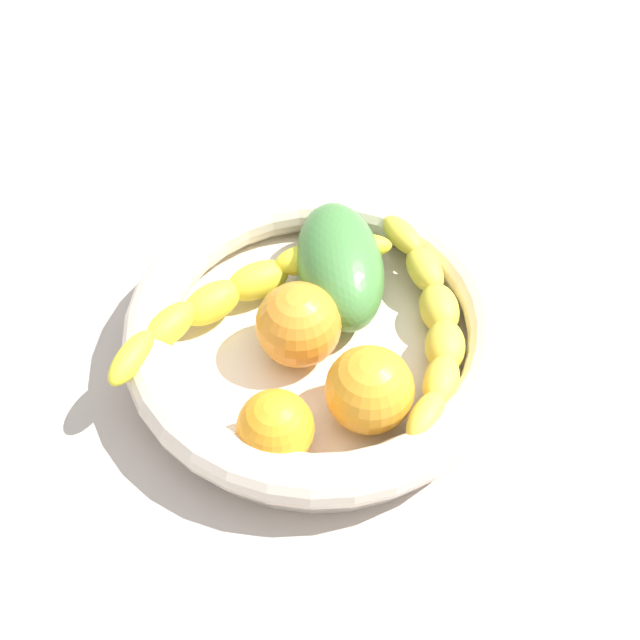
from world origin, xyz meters
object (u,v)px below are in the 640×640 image
at_px(fruit_bowl, 320,334).
at_px(banana_draped_left, 433,324).
at_px(banana_draped_right, 240,293).
at_px(orange_mid_left, 275,428).
at_px(orange_front, 299,325).
at_px(mango_green, 340,265).
at_px(orange_mid_right, 370,390).

xyz_separation_m(fruit_bowl, banana_draped_left, (0.00, -0.09, 0.01)).
distance_m(banana_draped_right, orange_mid_left, 0.13).
bearing_deg(orange_front, mango_green, -25.49).
bearing_deg(orange_mid_right, mango_green, 11.69).
bearing_deg(orange_mid_right, orange_front, 43.46).
bearing_deg(banana_draped_left, banana_draped_right, 81.59).
height_order(fruit_bowl, orange_mid_left, orange_mid_left).
bearing_deg(orange_mid_right, banana_draped_left, -34.86).
height_order(fruit_bowl, banana_draped_left, banana_draped_left).
bearing_deg(orange_mid_left, orange_mid_right, -64.12).
xyz_separation_m(orange_mid_left, orange_mid_right, (0.03, -0.07, 0.00)).
bearing_deg(mango_green, orange_mid_left, 164.91).
distance_m(orange_mid_left, orange_mid_right, 0.07).
height_order(banana_draped_left, mango_green, mango_green).
relative_size(fruit_bowl, orange_front, 4.62).
height_order(orange_front, orange_mid_left, orange_front).
relative_size(banana_draped_right, orange_mid_left, 3.83).
xyz_separation_m(fruit_bowl, orange_mid_right, (-0.07, -0.04, 0.02)).
relative_size(orange_front, orange_mid_left, 1.19).
bearing_deg(orange_front, banana_draped_left, -83.16).
xyz_separation_m(orange_mid_left, mango_green, (0.15, -0.04, 0.01)).
xyz_separation_m(fruit_bowl, orange_front, (-0.01, 0.02, 0.02)).
bearing_deg(mango_green, orange_mid_right, -168.31).
relative_size(banana_draped_left, orange_front, 3.47).
height_order(banana_draped_left, banana_draped_right, banana_draped_right).
bearing_deg(orange_front, orange_mid_left, 172.86).
distance_m(orange_mid_right, mango_green, 0.12).
relative_size(banana_draped_right, orange_front, 3.20).
relative_size(orange_front, mango_green, 0.52).
xyz_separation_m(orange_mid_right, mango_green, (0.12, 0.03, 0.00)).
bearing_deg(banana_draped_left, mango_green, 55.81).
height_order(orange_mid_left, mango_green, mango_green).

